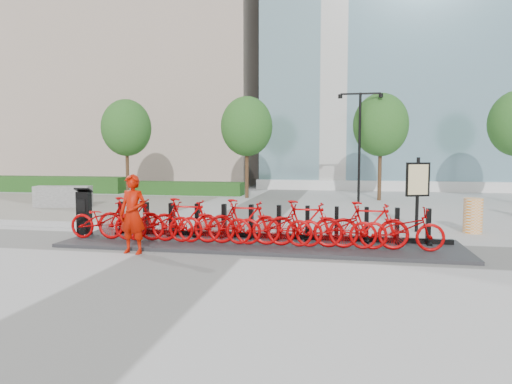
% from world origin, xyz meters
% --- Properties ---
extents(ground, '(120.00, 120.00, 0.00)m').
position_xyz_m(ground, '(0.00, 0.00, 0.00)').
color(ground, '#ADADAD').
extents(tan_building, '(26.00, 16.00, 30.00)m').
position_xyz_m(tan_building, '(-16.00, 26.00, 15.00)').
color(tan_building, gray).
rests_on(tan_building, ground).
extents(glass_building, '(32.00, 16.00, 24.00)m').
position_xyz_m(glass_building, '(14.00, 26.00, 12.00)').
color(glass_building, '#5789AA').
rests_on(glass_building, ground).
extents(gravel_patch, '(14.00, 14.00, 0.00)m').
position_xyz_m(gravel_patch, '(-10.00, 7.00, 0.01)').
color(gravel_patch, gray).
rests_on(gravel_patch, ground).
extents(hedge_a, '(10.00, 1.40, 0.90)m').
position_xyz_m(hedge_a, '(-14.00, 13.50, 0.45)').
color(hedge_a, '#2A521D').
rests_on(hedge_a, ground).
extents(hedge_b, '(6.00, 1.20, 0.70)m').
position_xyz_m(hedge_b, '(-5.00, 13.20, 0.35)').
color(hedge_b, '#2A521D').
rests_on(hedge_b, ground).
extents(tree_0, '(2.60, 2.60, 5.10)m').
position_xyz_m(tree_0, '(-8.00, 12.00, 3.59)').
color(tree_0, '#3E2D19').
rests_on(tree_0, ground).
extents(tree_1, '(2.60, 2.60, 5.10)m').
position_xyz_m(tree_1, '(-1.50, 12.00, 3.59)').
color(tree_1, '#3E2D19').
rests_on(tree_1, ground).
extents(tree_2, '(2.60, 2.60, 5.10)m').
position_xyz_m(tree_2, '(5.00, 12.00, 3.59)').
color(tree_2, '#3E2D19').
rests_on(tree_2, ground).
extents(streetlamp, '(2.00, 0.20, 5.00)m').
position_xyz_m(streetlamp, '(4.00, 11.00, 3.13)').
color(streetlamp, black).
rests_on(streetlamp, ground).
extents(dock_pad, '(9.60, 2.40, 0.08)m').
position_xyz_m(dock_pad, '(1.30, 0.30, 0.04)').
color(dock_pad, '#29292C').
rests_on(dock_pad, ground).
extents(dock_rail_posts, '(8.02, 0.50, 0.85)m').
position_xyz_m(dock_rail_posts, '(1.36, 0.77, 0.51)').
color(dock_rail_posts, black).
rests_on(dock_rail_posts, dock_pad).
extents(bike_0, '(1.84, 0.64, 0.97)m').
position_xyz_m(bike_0, '(-2.60, -0.05, 0.56)').
color(bike_0, '#A50001').
rests_on(bike_0, dock_pad).
extents(bike_1, '(1.78, 0.50, 1.07)m').
position_xyz_m(bike_1, '(-1.88, -0.05, 0.62)').
color(bike_1, '#A50001').
rests_on(bike_1, dock_pad).
extents(bike_2, '(1.84, 0.64, 0.97)m').
position_xyz_m(bike_2, '(-1.16, -0.05, 0.56)').
color(bike_2, '#A50001').
rests_on(bike_2, dock_pad).
extents(bike_3, '(1.78, 0.50, 1.07)m').
position_xyz_m(bike_3, '(-0.44, -0.05, 0.62)').
color(bike_3, '#A50001').
rests_on(bike_3, dock_pad).
extents(bike_4, '(1.84, 0.64, 0.97)m').
position_xyz_m(bike_4, '(0.28, -0.05, 0.56)').
color(bike_4, '#A50001').
rests_on(bike_4, dock_pad).
extents(bike_5, '(1.78, 0.50, 1.07)m').
position_xyz_m(bike_5, '(1.00, -0.05, 0.62)').
color(bike_5, '#A50001').
rests_on(bike_5, dock_pad).
extents(bike_6, '(1.84, 0.64, 0.97)m').
position_xyz_m(bike_6, '(1.72, -0.05, 0.56)').
color(bike_6, '#A50001').
rests_on(bike_6, dock_pad).
extents(bike_7, '(1.78, 0.50, 1.07)m').
position_xyz_m(bike_7, '(2.44, -0.05, 0.62)').
color(bike_7, '#A50001').
rests_on(bike_7, dock_pad).
extents(bike_8, '(1.84, 0.64, 0.97)m').
position_xyz_m(bike_8, '(3.16, -0.05, 0.56)').
color(bike_8, '#A50001').
rests_on(bike_8, dock_pad).
extents(bike_9, '(1.78, 0.50, 1.07)m').
position_xyz_m(bike_9, '(3.88, -0.05, 0.62)').
color(bike_9, '#A50001').
rests_on(bike_9, dock_pad).
extents(bike_10, '(1.84, 0.64, 0.97)m').
position_xyz_m(bike_10, '(4.60, -0.05, 0.56)').
color(bike_10, '#A50001').
rests_on(bike_10, dock_pad).
extents(kiosk, '(0.43, 0.38, 1.27)m').
position_xyz_m(kiosk, '(-3.41, 0.36, 0.69)').
color(kiosk, black).
rests_on(kiosk, dock_pad).
extents(worker_red, '(0.69, 0.49, 1.77)m').
position_xyz_m(worker_red, '(-1.29, -1.14, 0.89)').
color(worker_red, '#A40E00').
rests_on(worker_red, ground).
extents(construction_barrel, '(0.55, 0.55, 0.99)m').
position_xyz_m(construction_barrel, '(6.90, 3.12, 0.49)').
color(construction_barrel, orange).
rests_on(construction_barrel, ground).
extents(jersey_barrier, '(2.37, 1.06, 0.89)m').
position_xyz_m(jersey_barrier, '(-8.22, 6.60, 0.44)').
color(jersey_barrier, '#A6A6A6').
rests_on(jersey_barrier, ground).
extents(map_sign, '(0.68, 0.35, 2.13)m').
position_xyz_m(map_sign, '(5.38, 3.02, 1.41)').
color(map_sign, black).
rests_on(map_sign, ground).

